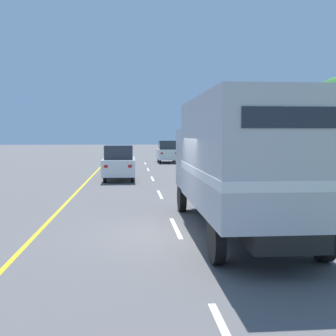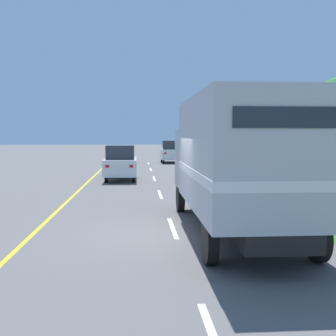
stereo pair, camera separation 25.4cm
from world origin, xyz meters
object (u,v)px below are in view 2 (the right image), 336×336
object	(u,v)px
lead_car_white	(121,163)
horse_trailer_truck	(237,160)
lead_car_white_ahead	(171,152)
roadside_tree_far	(289,125)
delineator_post	(311,206)
highway_sign	(296,157)
roadside_tree_mid	(314,129)

from	to	relation	value
lead_car_white	horse_trailer_truck	bearing A→B (deg)	-75.46
horse_trailer_truck	lead_car_white	xyz separation A→B (m)	(-3.51, 13.54, -0.95)
lead_car_white	lead_car_white_ahead	world-z (taller)	lead_car_white_ahead
lead_car_white	lead_car_white_ahead	distance (m)	15.32
roadside_tree_far	delineator_post	bearing A→B (deg)	-108.60
lead_car_white_ahead	delineator_post	xyz separation A→B (m)	(2.02, -27.07, -0.51)
highway_sign	delineator_post	bearing A→B (deg)	-107.34
lead_car_white_ahead	highway_sign	xyz separation A→B (m)	(4.19, -20.11, 0.57)
horse_trailer_truck	roadside_tree_far	size ratio (longest dim) A/B	1.46
highway_sign	roadside_tree_mid	distance (m)	12.28
horse_trailer_truck	lead_car_white	bearing A→B (deg)	104.54
roadside_tree_far	delineator_post	world-z (taller)	roadside_tree_far
horse_trailer_truck	roadside_tree_far	xyz separation A→B (m)	(10.40, 24.69, 1.46)
horse_trailer_truck	lead_car_white_ahead	world-z (taller)	horse_trailer_truck
delineator_post	lead_car_white_ahead	bearing A→B (deg)	94.27
lead_car_white	roadside_tree_far	bearing A→B (deg)	38.73
highway_sign	horse_trailer_truck	bearing A→B (deg)	-119.67
lead_car_white_ahead	delineator_post	world-z (taller)	lead_car_white_ahead
delineator_post	roadside_tree_far	bearing A→B (deg)	71.40
horse_trailer_truck	highway_sign	distance (m)	9.47
lead_car_white	highway_sign	bearing A→B (deg)	-32.99
lead_car_white_ahead	highway_sign	world-z (taller)	highway_sign
highway_sign	lead_car_white	bearing A→B (deg)	147.01
highway_sign	lead_car_white_ahead	bearing A→B (deg)	101.78
lead_car_white	lead_car_white_ahead	bearing A→B (deg)	74.86
horse_trailer_truck	lead_car_white_ahead	size ratio (longest dim) A/B	1.93
roadside_tree_mid	delineator_post	world-z (taller)	roadside_tree_mid
roadside_tree_mid	lead_car_white_ahead	bearing A→B (deg)	136.35
roadside_tree_mid	horse_trailer_truck	bearing A→B (deg)	-117.96
lead_car_white_ahead	roadside_tree_mid	world-z (taller)	roadside_tree_mid
lead_car_white	highway_sign	xyz separation A→B (m)	(8.19, -5.32, 0.59)
horse_trailer_truck	roadside_tree_mid	xyz separation A→B (m)	(10.15, 19.12, 1.09)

